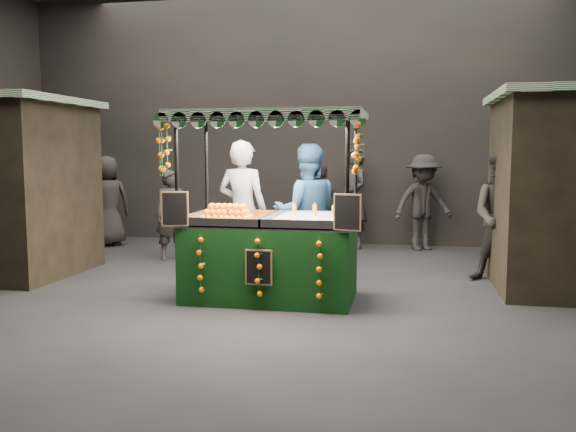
# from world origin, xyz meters

# --- Properties ---
(ground) EXTENTS (12.00, 12.00, 0.00)m
(ground) POSITION_xyz_m (0.00, 0.00, 0.00)
(ground) COLOR black
(ground) RESTS_ON ground
(market_hall) EXTENTS (12.10, 10.10, 5.05)m
(market_hall) POSITION_xyz_m (0.00, 0.00, 3.38)
(market_hall) COLOR black
(market_hall) RESTS_ON ground
(juice_stall) EXTENTS (2.37, 1.40, 2.30)m
(juice_stall) POSITION_xyz_m (0.19, 0.20, 0.71)
(juice_stall) COLOR black
(juice_stall) RESTS_ON ground
(vendor_grey) EXTENTS (0.78, 0.57, 1.98)m
(vendor_grey) POSITION_xyz_m (-0.44, 1.21, 0.99)
(vendor_grey) COLOR slate
(vendor_grey) RESTS_ON ground
(vendor_blue) EXTENTS (1.10, 0.96, 1.93)m
(vendor_blue) POSITION_xyz_m (0.44, 1.38, 0.97)
(vendor_blue) COLOR navy
(vendor_blue) RESTS_ON ground
(shopper_0) EXTENTS (0.66, 0.60, 1.51)m
(shopper_0) POSITION_xyz_m (-2.07, 2.60, 0.76)
(shopper_0) COLOR #2E2725
(shopper_0) RESTS_ON ground
(shopper_1) EXTENTS (1.03, 0.88, 1.84)m
(shopper_1) POSITION_xyz_m (3.14, 1.80, 0.92)
(shopper_1) COLOR #2A2622
(shopper_1) RESTS_ON ground
(shopper_2) EXTENTS (0.99, 0.53, 1.60)m
(shopper_2) POSITION_xyz_m (0.34, 3.55, 0.80)
(shopper_2) COLOR black
(shopper_2) RESTS_ON ground
(shopper_3) EXTENTS (1.32, 1.10, 1.78)m
(shopper_3) POSITION_xyz_m (2.11, 4.46, 0.89)
(shopper_3) COLOR black
(shopper_3) RESTS_ON ground
(shopper_4) EXTENTS (1.01, 0.98, 1.75)m
(shopper_4) POSITION_xyz_m (-3.88, 3.78, 0.87)
(shopper_4) COLOR black
(shopper_4) RESTS_ON ground
(shopper_5) EXTENTS (1.08, 1.87, 1.92)m
(shopper_5) POSITION_xyz_m (3.80, 3.69, 0.96)
(shopper_5) COLOR black
(shopper_5) RESTS_ON ground
(shopper_6) EXTENTS (0.74, 0.82, 1.89)m
(shopper_6) POSITION_xyz_m (0.84, 4.46, 0.95)
(shopper_6) COLOR #2E2826
(shopper_6) RESTS_ON ground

